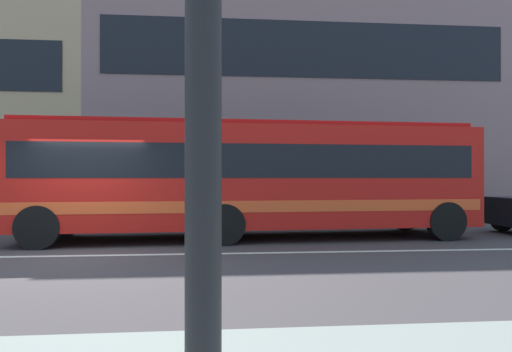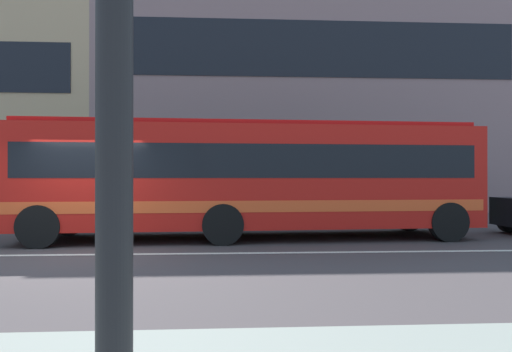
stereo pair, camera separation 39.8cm
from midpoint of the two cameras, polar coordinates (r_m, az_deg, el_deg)
The scene contains 5 objects.
ground_plane at distance 10.30m, azimuth -21.07°, elevation -9.29°, with size 160.00×160.00×0.00m, color #443D3F.
lane_centre_line at distance 10.30m, azimuth -21.07°, elevation -9.27°, with size 60.00×0.16×0.01m, color silver.
hedge_row_far at distance 15.78m, azimuth -4.25°, elevation -4.16°, with size 15.42×1.10×1.07m, color #366D23.
apartment_block_right at distance 25.47m, azimuth 5.96°, elevation 10.67°, with size 20.03×9.15×12.84m.
transit_bus at distance 12.07m, azimuth 0.09°, elevation 0.10°, with size 12.09×3.16×3.06m.
Camera 2 is at (3.30, -9.70, 1.64)m, focal length 31.63 mm.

